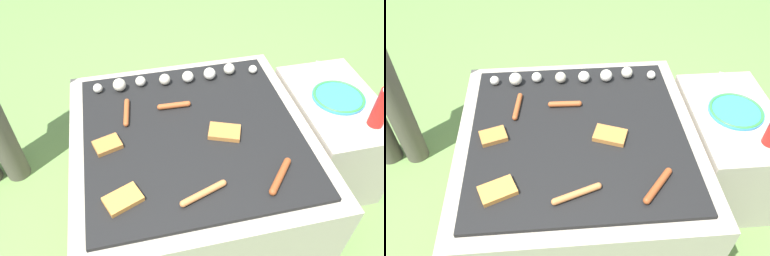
{
  "view_description": "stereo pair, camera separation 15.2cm",
  "coord_description": "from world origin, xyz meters",
  "views": [
    {
      "loc": [
        -0.24,
        -1.06,
        1.53
      ],
      "look_at": [
        0.0,
        0.0,
        0.47
      ],
      "focal_mm": 35.0,
      "sensor_mm": 36.0,
      "label": 1
    },
    {
      "loc": [
        -0.09,
        -1.08,
        1.53
      ],
      "look_at": [
        0.0,
        0.0,
        0.47
      ],
      "focal_mm": 35.0,
      "sensor_mm": 36.0,
      "label": 2
    }
  ],
  "objects": [
    {
      "name": "bread_slice_left",
      "position": [
        -0.31,
        -0.28,
        0.46
      ],
      "size": [
        0.15,
        0.13,
        0.02
      ],
      "color": "#D18438",
      "rests_on": "grill"
    },
    {
      "name": "side_ledge",
      "position": [
        0.69,
        0.05,
        0.22
      ],
      "size": [
        0.37,
        0.59,
        0.45
      ],
      "color": "#A89E8C",
      "rests_on": "ground_plane"
    },
    {
      "name": "bread_slice_center",
      "position": [
        -0.34,
        -0.01,
        0.46
      ],
      "size": [
        0.12,
        0.11,
        0.02
      ],
      "color": "#B27033",
      "rests_on": "grill"
    },
    {
      "name": "sausage_mid_left",
      "position": [
        -0.25,
        0.16,
        0.46
      ],
      "size": [
        0.04,
        0.17,
        0.02
      ],
      "color": "#A34C23",
      "rests_on": "grill"
    },
    {
      "name": "ground_plane",
      "position": [
        0.0,
        0.0,
        0.0
      ],
      "size": [
        14.0,
        14.0,
        0.0
      ],
      "primitive_type": "plane",
      "color": "#608442"
    },
    {
      "name": "bread_slice_right",
      "position": [
        0.13,
        -0.04,
        0.46
      ],
      "size": [
        0.15,
        0.13,
        0.02
      ],
      "color": "#B27033",
      "rests_on": "grill"
    },
    {
      "name": "mushroom_row",
      "position": [
        -0.0,
        0.34,
        0.47
      ],
      "size": [
        0.78,
        0.07,
        0.06
      ],
      "color": "silver",
      "rests_on": "grill"
    },
    {
      "name": "sausage_front_right",
      "position": [
        -0.03,
        -0.32,
        0.46
      ],
      "size": [
        0.18,
        0.08,
        0.02
      ],
      "color": "#C6753D",
      "rests_on": "grill"
    },
    {
      "name": "fork_utensil",
      "position": [
        0.69,
        0.27,
        0.45
      ],
      "size": [
        0.11,
        0.17,
        0.01
      ],
      "color": "silver",
      "rests_on": "side_ledge"
    },
    {
      "name": "sausage_back_center",
      "position": [
        0.26,
        -0.3,
        0.46
      ],
      "size": [
        0.13,
        0.15,
        0.03
      ],
      "color": "#93421E",
      "rests_on": "grill"
    },
    {
      "name": "plate_colorful",
      "position": [
        0.69,
        0.06,
        0.45
      ],
      "size": [
        0.23,
        0.23,
        0.02
      ],
      "color": "#338CCC",
      "rests_on": "side_ledge"
    },
    {
      "name": "grill",
      "position": [
        0.0,
        0.0,
        0.22
      ],
      "size": [
        0.99,
        0.99,
        0.45
      ],
      "color": "#A89E8C",
      "rests_on": "ground_plane"
    },
    {
      "name": "sausage_front_center",
      "position": [
        -0.04,
        0.16,
        0.46
      ],
      "size": [
        0.15,
        0.03,
        0.02
      ],
      "color": "#A34C23",
      "rests_on": "grill"
    }
  ]
}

